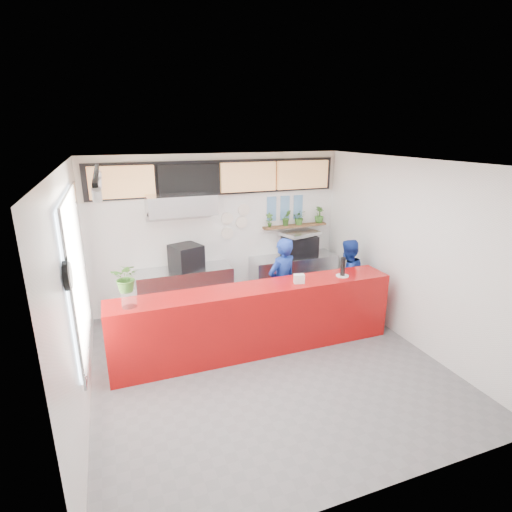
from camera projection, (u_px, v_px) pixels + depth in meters
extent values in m
plane|color=slate|center=(266.00, 363.00, 6.11)|extent=(5.00, 5.00, 0.00)
plane|color=silver|center=(267.00, 162.00, 5.21)|extent=(5.00, 5.00, 0.00)
plane|color=white|center=(220.00, 231.00, 7.90)|extent=(5.00, 0.00, 5.00)
plane|color=white|center=(75.00, 295.00, 4.83)|extent=(0.00, 5.00, 5.00)
plane|color=white|center=(409.00, 253.00, 6.49)|extent=(0.00, 5.00, 5.00)
cube|color=#9F0B0B|center=(257.00, 319.00, 6.30)|extent=(4.50, 0.60, 1.10)
cube|color=beige|center=(218.00, 175.00, 7.56)|extent=(5.00, 0.02, 0.80)
cube|color=#B2B5BA|center=(185.00, 291.00, 7.68)|extent=(1.80, 0.60, 0.90)
cube|color=black|center=(186.00, 257.00, 7.49)|extent=(0.66, 0.66, 0.46)
cube|color=#B2B5BA|center=(181.00, 204.00, 7.12)|extent=(1.20, 0.70, 0.35)
cube|color=#B2B5BA|center=(181.00, 215.00, 7.18)|extent=(1.20, 0.69, 0.31)
cube|color=#B2B5BA|center=(293.00, 276.00, 8.44)|extent=(1.80, 0.60, 0.90)
cube|color=black|center=(300.00, 246.00, 8.28)|extent=(0.68, 0.49, 0.43)
cube|color=#ADB0B4|center=(300.00, 233.00, 8.20)|extent=(0.86, 0.70, 0.07)
cube|color=brown|center=(295.00, 226.00, 8.34)|extent=(1.40, 0.18, 0.04)
cube|color=tan|center=(122.00, 182.00, 6.89)|extent=(1.10, 0.10, 0.55)
cube|color=black|center=(189.00, 179.00, 7.28)|extent=(1.10, 0.10, 0.55)
cube|color=tan|center=(248.00, 177.00, 7.67)|extent=(1.10, 0.10, 0.55)
cube|color=tan|center=(303.00, 175.00, 8.05)|extent=(1.10, 0.10, 0.55)
cube|color=black|center=(219.00, 178.00, 7.55)|extent=(4.80, 0.04, 0.65)
cube|color=silver|center=(77.00, 271.00, 5.05)|extent=(0.04, 2.20, 1.90)
cube|color=#B2B5BA|center=(79.00, 271.00, 5.05)|extent=(0.03, 2.30, 2.00)
cylinder|color=black|center=(67.00, 276.00, 3.87)|extent=(0.05, 0.30, 0.30)
cylinder|color=white|center=(70.00, 275.00, 3.88)|extent=(0.02, 0.26, 0.26)
cube|color=black|center=(96.00, 173.00, 4.53)|extent=(0.05, 2.40, 0.04)
cylinder|color=silver|center=(227.00, 218.00, 7.85)|extent=(0.24, 0.03, 0.24)
cylinder|color=silver|center=(242.00, 222.00, 7.98)|extent=(0.24, 0.03, 0.24)
cylinder|color=silver|center=(227.00, 233.00, 7.94)|extent=(0.24, 0.03, 0.24)
cylinder|color=silver|center=(244.00, 210.00, 7.92)|extent=(0.24, 0.03, 0.24)
cube|color=#598CBF|center=(272.00, 203.00, 8.10)|extent=(0.20, 0.02, 0.25)
cube|color=#598CBF|center=(285.00, 202.00, 8.20)|extent=(0.20, 0.02, 0.25)
cube|color=#598CBF|center=(298.00, 201.00, 8.30)|extent=(0.20, 0.02, 0.25)
cube|color=#598CBF|center=(271.00, 215.00, 8.17)|extent=(0.20, 0.02, 0.25)
cube|color=#598CBF|center=(285.00, 214.00, 8.27)|extent=(0.20, 0.02, 0.25)
cube|color=#598CBF|center=(298.00, 213.00, 8.37)|extent=(0.20, 0.02, 0.25)
imported|color=navy|center=(282.00, 284.00, 7.01)|extent=(0.70, 0.58, 1.66)
imported|color=navy|center=(346.00, 278.00, 7.50)|extent=(0.83, 0.71, 1.50)
imported|color=#346322|center=(269.00, 220.00, 8.10)|extent=(0.17, 0.13, 0.30)
imported|color=#346322|center=(287.00, 218.00, 8.22)|extent=(0.20, 0.16, 0.33)
imported|color=#346322|center=(299.00, 217.00, 8.32)|extent=(0.34, 0.32, 0.30)
imported|color=#346322|center=(319.00, 215.00, 8.47)|extent=(0.23, 0.22, 0.34)
cylinder|color=silver|center=(129.00, 298.00, 5.41)|extent=(0.26, 0.26, 0.25)
imported|color=#346322|center=(127.00, 277.00, 5.32)|extent=(0.46, 0.43, 0.41)
cube|color=silver|center=(299.00, 279.00, 6.27)|extent=(0.18, 0.14, 0.14)
cylinder|color=silver|center=(342.00, 276.00, 6.59)|extent=(0.22, 0.22, 0.02)
cylinder|color=black|center=(343.00, 267.00, 6.54)|extent=(0.08, 0.08, 0.31)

